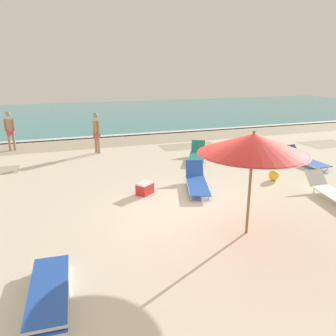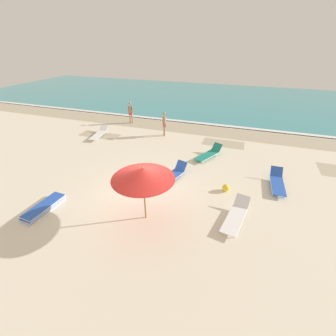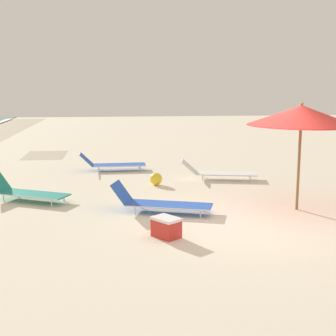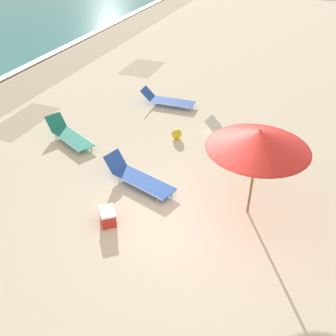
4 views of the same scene
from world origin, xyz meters
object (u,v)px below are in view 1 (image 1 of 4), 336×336
Objects in this scene: beachgoer_wading_adult at (96,131)px; beach_ball at (274,175)px; sun_lounger_near_water_left at (331,191)px; beach_umbrella at (253,144)px; cooler_box at (145,188)px; sun_lounger_under_umbrella at (197,154)px; sun_lounger_beside_umbrella at (197,181)px; beachgoer_shoreline_child at (10,129)px; sun_lounger_mid_beach_solo at (305,159)px; lounger_stack at (49,294)px.

beachgoer_wading_adult is 5.14× the size of beach_ball.
beach_umbrella is at bearing -151.58° from sun_lounger_near_water_left.
beach_ball is at bearing -40.30° from cooler_box.
sun_lounger_under_umbrella is 3.48× the size of cooler_box.
sun_lounger_beside_umbrella is 1.67m from cooler_box.
sun_lounger_under_umbrella is 8.51m from beachgoer_shoreline_child.
sun_lounger_mid_beach_solo is 12.71m from beachgoer_shoreline_child.
sun_lounger_beside_umbrella is 6.05m from beachgoer_wading_adult.
beach_ball is at bearing 31.74° from lounger_stack.
sun_lounger_near_water_left is at bearing -13.43° from sun_lounger_beside_umbrella.
sun_lounger_under_umbrella is 4.30m from cooler_box.
lounger_stack is 7.92m from sun_lounger_near_water_left.
beachgoer_shoreline_child is at bearing 147.28° from sun_lounger_beside_umbrella.
cooler_box is at bearing 177.50° from beach_ball.
beachgoer_wading_adult is at bearing 173.37° from sun_lounger_under_umbrella.
sun_lounger_mid_beach_solo is at bearing 38.42° from beach_umbrella.
sun_lounger_near_water_left reaches higher than beach_ball.
sun_lounger_mid_beach_solo is at bearing -24.64° from beachgoer_shoreline_child.
sun_lounger_beside_umbrella is 3.89m from sun_lounger_near_water_left.
beach_ball is at bearing -153.78° from sun_lounger_mid_beach_solo.
beach_umbrella is at bearing -55.57° from beachgoer_shoreline_child.
sun_lounger_beside_umbrella is (0.11, 3.05, -1.86)m from beach_umbrella.
cooler_box is at bearing -54.46° from beachgoer_shoreline_child.
sun_lounger_mid_beach_solo is 6.07× the size of beach_ball.
sun_lounger_near_water_left is at bearing 16.57° from beach_umbrella.
beachgoer_shoreline_child is (-3.62, 1.79, 0.00)m from beachgoer_wading_adult.
sun_lounger_under_umbrella is 6.20× the size of beach_ball.
sun_lounger_mid_beach_solo is 1.18× the size of beachgoer_shoreline_child.
sun_lounger_near_water_left reaches higher than cooler_box.
sun_lounger_beside_umbrella is 9.47m from beachgoer_shoreline_child.
sun_lounger_under_umbrella reaches higher than sun_lounger_mid_beach_solo.
sun_lounger_near_water_left is at bearing 17.69° from lounger_stack.
beach_umbrella is 1.06× the size of sun_lounger_beside_umbrella.
sun_lounger_mid_beach_solo is 1.18× the size of beachgoer_wading_adult.
sun_lounger_mid_beach_solo is at bearing 29.73° from sun_lounger_beside_umbrella.
sun_lounger_mid_beach_solo is 2.62m from beach_ball.
sun_lounger_under_umbrella is at bearing 112.83° from beach_ball.
beachgoer_shoreline_child is 5.14× the size of beach_ball.
beachgoer_wading_adult is (-5.67, 7.54, 0.79)m from sun_lounger_near_water_left.
beachgoer_shoreline_child reaches higher than cooler_box.
sun_lounger_under_umbrella reaches higher than lounger_stack.
beach_umbrella is 11.95m from beachgoer_shoreline_child.
lounger_stack is at bearing -167.26° from beach_umbrella.
sun_lounger_near_water_left is 1.08× the size of sun_lounger_mid_beach_solo.
sun_lounger_mid_beach_solo reaches higher than lounger_stack.
beachgoer_wading_adult is 4.04m from beachgoer_shoreline_child.
sun_lounger_under_umbrella is 4.21m from sun_lounger_mid_beach_solo.
cooler_box is (0.69, -5.48, -0.81)m from beachgoer_wading_adult.
beach_umbrella is at bearing -77.03° from sun_lounger_under_umbrella.
sun_lounger_under_umbrella is 0.95× the size of sun_lounger_beside_umbrella.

